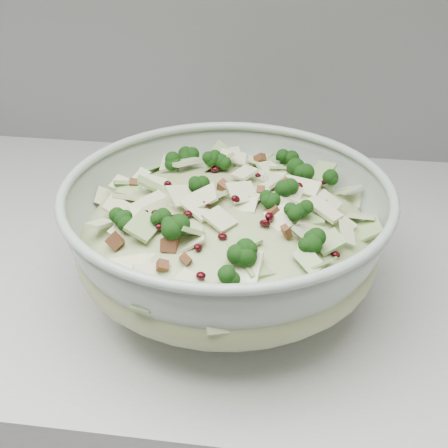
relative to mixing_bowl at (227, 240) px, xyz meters
name	(u,v)px	position (x,y,z in m)	size (l,w,h in m)	color
mixing_bowl	(227,240)	(0.00, 0.00, 0.00)	(0.44, 0.44, 0.13)	#A0B0A1
salad	(227,222)	(0.00, 0.00, 0.02)	(0.43, 0.43, 0.13)	#AAB87D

